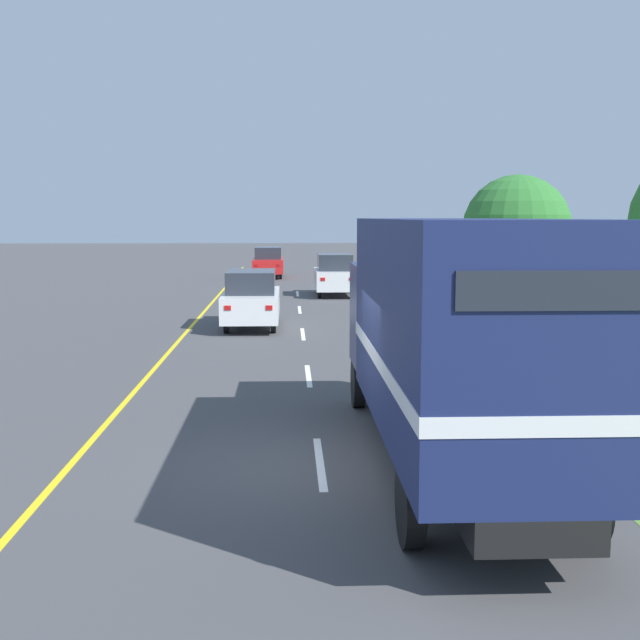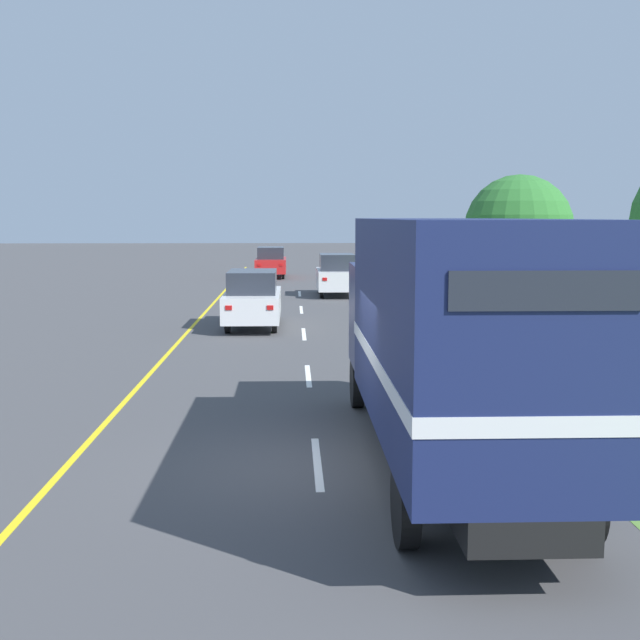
% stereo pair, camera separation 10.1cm
% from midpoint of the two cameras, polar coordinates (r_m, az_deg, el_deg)
% --- Properties ---
extents(ground_plane, '(200.00, 200.00, 0.00)m').
position_cam_midpoint_polar(ground_plane, '(11.98, -0.21, -10.39)').
color(ground_plane, '#444447').
extents(edge_line_yellow, '(0.12, 63.42, 0.01)m').
position_cam_midpoint_polar(edge_line_yellow, '(27.16, -9.24, -0.45)').
color(edge_line_yellow, yellow).
rests_on(edge_line_yellow, ground).
extents(centre_dash_near, '(0.12, 2.60, 0.01)m').
position_cam_midpoint_polar(centre_dash_near, '(12.16, -0.25, -10.09)').
color(centre_dash_near, white).
rests_on(centre_dash_near, ground).
extents(centre_dash_mid_a, '(0.12, 2.60, 0.01)m').
position_cam_midpoint_polar(centre_dash_mid_a, '(18.56, -0.99, -3.97)').
color(centre_dash_mid_a, white).
rests_on(centre_dash_mid_a, ground).
extents(centre_dash_mid_b, '(0.12, 2.60, 0.01)m').
position_cam_midpoint_polar(centre_dash_mid_b, '(25.06, -1.34, -1.00)').
color(centre_dash_mid_b, white).
rests_on(centre_dash_mid_b, ground).
extents(centre_dash_far, '(0.12, 2.60, 0.01)m').
position_cam_midpoint_polar(centre_dash_far, '(31.61, -1.55, 0.74)').
color(centre_dash_far, white).
rests_on(centre_dash_far, ground).
extents(centre_dash_farthest, '(0.12, 2.60, 0.01)m').
position_cam_midpoint_polar(centre_dash_farthest, '(38.17, -1.69, 1.88)').
color(centre_dash_farthest, white).
rests_on(centre_dash_farthest, ground).
extents(horse_trailer_truck, '(2.35, 8.86, 3.62)m').
position_cam_midpoint_polar(horse_trailer_truck, '(11.45, 9.29, -0.92)').
color(horse_trailer_truck, black).
rests_on(horse_trailer_truck, ground).
extents(lead_car_white, '(1.80, 4.49, 1.89)m').
position_cam_midpoint_polar(lead_car_white, '(26.61, -5.00, 1.53)').
color(lead_car_white, black).
rests_on(lead_car_white, ground).
extents(lead_car_white_ahead, '(1.80, 4.06, 1.94)m').
position_cam_midpoint_polar(lead_car_white_ahead, '(37.24, 0.96, 3.25)').
color(lead_car_white_ahead, black).
rests_on(lead_car_white_ahead, ground).
extents(lead_car_red_ahead, '(1.80, 4.38, 1.84)m').
position_cam_midpoint_polar(lead_car_red_ahead, '(48.46, -3.75, 4.14)').
color(lead_car_red_ahead, black).
rests_on(lead_car_red_ahead, ground).
extents(highway_sign, '(2.33, 0.09, 2.79)m').
position_cam_midpoint_polar(highway_sign, '(17.94, 18.77, 0.72)').
color(highway_sign, '#9E9EA3').
rests_on(highway_sign, ground).
extents(roadside_tree_mid, '(3.95, 3.95, 5.18)m').
position_cam_midpoint_polar(roadside_tree_mid, '(30.51, 13.72, 6.31)').
color(roadside_tree_mid, brown).
rests_on(roadside_tree_mid, ground).
extents(delineator_post, '(0.08, 0.08, 0.95)m').
position_cam_midpoint_polar(delineator_post, '(15.75, 14.18, -4.39)').
color(delineator_post, white).
rests_on(delineator_post, ground).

